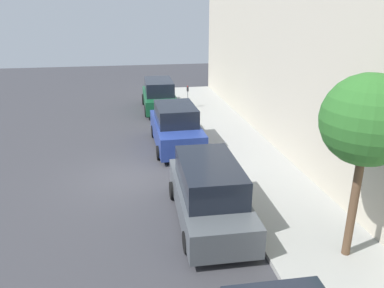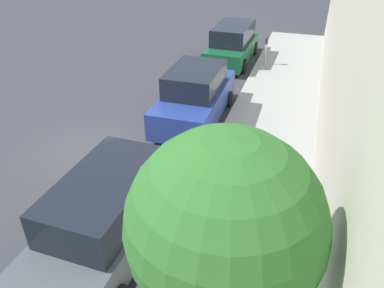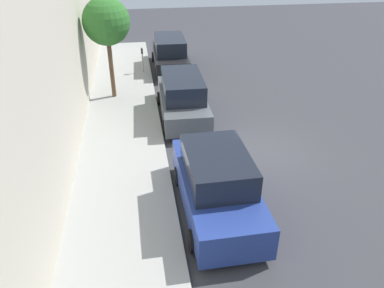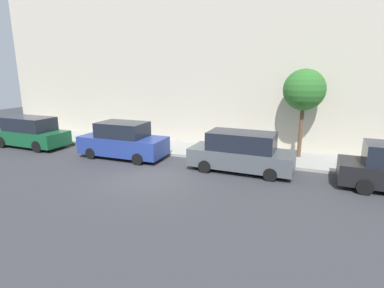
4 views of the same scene
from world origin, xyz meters
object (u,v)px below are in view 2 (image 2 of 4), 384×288
at_px(parked_minivan_fourth, 233,44).
at_px(street_tree, 225,226).
at_px(parked_minivan_second, 110,213).
at_px(parking_meter_far, 266,48).
at_px(parked_suv_third, 195,96).

relative_size(parked_minivan_fourth, street_tree, 1.05).
distance_m(parked_minivan_second, parking_meter_far, 13.12).
distance_m(parked_minivan_fourth, street_tree, 16.53).
distance_m(parked_suv_third, parking_meter_far, 6.65).
height_order(parked_minivan_second, parked_minivan_fourth, same).
bearing_deg(parked_minivan_second, parked_suv_third, 90.95).
relative_size(parked_minivan_second, street_tree, 1.06).
height_order(parked_minivan_second, street_tree, street_tree).
height_order(parked_minivan_fourth, parking_meter_far, parked_minivan_fourth).
relative_size(parked_suv_third, parking_meter_far, 3.47).
height_order(parked_suv_third, parking_meter_far, parked_suv_third).
bearing_deg(street_tree, parked_minivan_second, 141.01).
distance_m(parked_minivan_second, parked_minivan_fourth, 13.45).
xyz_separation_m(parking_meter_far, street_tree, (1.57, -15.54, 2.72)).
relative_size(parking_meter_far, street_tree, 0.30).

